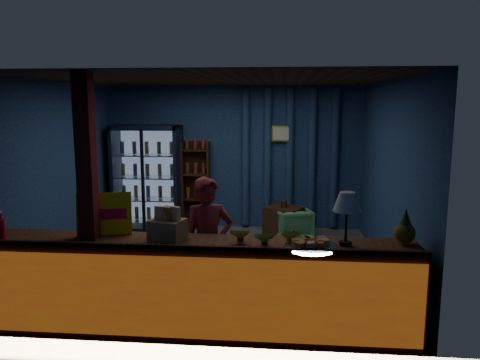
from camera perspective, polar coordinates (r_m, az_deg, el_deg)
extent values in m
plane|color=#515154|center=(6.76, -2.51, -10.47)|extent=(4.60, 4.60, 0.00)
plane|color=navy|center=(8.60, -0.62, 2.76)|extent=(4.60, 0.00, 4.60)
plane|color=navy|center=(4.30, -6.55, -4.07)|extent=(4.60, 0.00, 4.60)
plane|color=navy|center=(7.11, -21.28, 0.71)|extent=(0.00, 4.40, 4.40)
plane|color=navy|center=(6.53, 17.82, 0.18)|extent=(0.00, 4.40, 4.40)
plane|color=#472D19|center=(6.36, -2.68, 12.13)|extent=(4.60, 4.60, 0.00)
cube|color=brown|center=(4.84, -5.63, -12.79)|extent=(4.40, 0.55, 0.95)
cube|color=red|center=(4.57, -6.33, -14.14)|extent=(4.35, 0.02, 0.81)
cube|color=#3C2213|center=(4.42, -6.39, -8.15)|extent=(4.40, 0.04, 0.04)
cube|color=maroon|center=(4.90, -17.97, -2.82)|extent=(0.16, 0.16, 2.60)
cube|color=black|center=(8.86, -10.69, 0.51)|extent=(1.20, 0.06, 1.90)
cube|color=black|center=(8.78, -14.75, 0.28)|extent=(0.06, 0.60, 1.90)
cube|color=black|center=(8.46, -7.47, 0.18)|extent=(0.06, 0.60, 1.90)
cube|color=black|center=(8.51, -11.38, 6.29)|extent=(1.20, 0.60, 0.08)
cube|color=black|center=(8.79, -10.99, -5.64)|extent=(1.20, 0.60, 0.08)
cube|color=#99B2D8|center=(8.81, -10.78, 0.46)|extent=(1.08, 0.02, 1.74)
cube|color=white|center=(8.34, -11.72, -0.08)|extent=(1.12, 0.02, 1.78)
cube|color=black|center=(8.32, -11.76, -0.10)|extent=(0.05, 0.05, 1.80)
cube|color=silver|center=(8.76, -11.02, -4.81)|extent=(1.08, 0.48, 0.02)
cylinder|color=#B05B19|center=(8.86, -13.85, -3.88)|extent=(0.07, 0.07, 0.22)
cylinder|color=#1B5B16|center=(8.79, -12.46, -3.93)|extent=(0.07, 0.07, 0.22)
cylinder|color=#B2901B|center=(8.73, -11.04, -3.99)|extent=(0.07, 0.07, 0.22)
cylinder|color=navy|center=(8.67, -9.61, -4.04)|extent=(0.07, 0.07, 0.22)
cylinder|color=maroon|center=(8.61, -8.16, -4.08)|extent=(0.07, 0.07, 0.22)
cube|color=silver|center=(8.67, -11.10, -2.25)|extent=(1.08, 0.48, 0.02)
cylinder|color=#1B5B16|center=(8.78, -13.95, -1.34)|extent=(0.07, 0.07, 0.22)
cylinder|color=#B2901B|center=(8.71, -12.55, -1.37)|extent=(0.07, 0.07, 0.22)
cylinder|color=navy|center=(8.64, -11.13, -1.41)|extent=(0.07, 0.07, 0.22)
cylinder|color=maroon|center=(8.58, -9.69, -1.44)|extent=(0.07, 0.07, 0.22)
cylinder|color=#B05B19|center=(8.53, -8.22, -1.47)|extent=(0.07, 0.07, 0.22)
cube|color=silver|center=(8.60, -11.19, 0.36)|extent=(1.08, 0.48, 0.02)
cylinder|color=#B2901B|center=(8.72, -14.05, 1.24)|extent=(0.07, 0.07, 0.22)
cylinder|color=navy|center=(8.64, -12.64, 1.23)|extent=(0.07, 0.07, 0.22)
cylinder|color=maroon|center=(8.58, -11.21, 1.22)|extent=(0.07, 0.07, 0.22)
cylinder|color=#B05B19|center=(8.52, -9.76, 1.21)|extent=(0.07, 0.07, 0.22)
cylinder|color=#1B5B16|center=(8.46, -8.29, 1.19)|extent=(0.07, 0.07, 0.22)
cube|color=silver|center=(8.54, -11.27, 3.01)|extent=(1.08, 0.48, 0.02)
cylinder|color=navy|center=(8.67, -14.16, 3.86)|extent=(0.07, 0.07, 0.22)
cylinder|color=maroon|center=(8.60, -12.74, 3.87)|extent=(0.07, 0.07, 0.22)
cylinder|color=#B05B19|center=(8.53, -11.30, 3.88)|extent=(0.07, 0.07, 0.22)
cylinder|color=#1B5B16|center=(8.47, -9.84, 3.88)|extent=(0.07, 0.07, 0.22)
cylinder|color=#B2901B|center=(8.42, -8.35, 3.89)|extent=(0.07, 0.07, 0.22)
cube|color=#3C2213|center=(8.72, -5.23, -0.51)|extent=(0.50, 0.02, 1.60)
cube|color=#3C2213|center=(8.64, -6.92, -0.63)|extent=(0.03, 0.28, 1.60)
cube|color=#3C2213|center=(8.55, -3.83, -0.68)|extent=(0.03, 0.28, 1.60)
cube|color=#3C2213|center=(8.74, -5.31, -5.18)|extent=(0.46, 0.26, 0.02)
cube|color=#3C2213|center=(8.64, -5.36, -2.29)|extent=(0.46, 0.26, 0.02)
cube|color=#3C2213|center=(8.56, -5.40, 0.66)|extent=(0.46, 0.26, 0.02)
cube|color=#3C2213|center=(8.50, -5.45, 3.66)|extent=(0.46, 0.26, 0.02)
cylinder|color=navy|center=(8.52, 0.68, 2.70)|extent=(0.14, 0.14, 2.50)
cylinder|color=navy|center=(8.50, 3.37, 2.67)|extent=(0.14, 0.14, 2.50)
cylinder|color=navy|center=(8.49, 6.07, 2.63)|extent=(0.14, 0.14, 2.50)
cylinder|color=navy|center=(8.51, 8.77, 2.58)|extent=(0.14, 0.14, 2.50)
cylinder|color=navy|center=(8.54, 11.45, 2.53)|extent=(0.14, 0.14, 2.50)
cube|color=yellow|center=(8.41, 5.11, 5.66)|extent=(0.36, 0.03, 0.28)
cube|color=silver|center=(8.39, 5.11, 5.65)|extent=(0.30, 0.01, 0.22)
imported|color=maroon|center=(5.15, -3.88, -8.02)|extent=(0.64, 0.53, 1.51)
imported|color=#54A867|center=(7.99, 6.46, -5.37)|extent=(0.71, 0.73, 0.53)
cube|color=#3C2213|center=(8.07, 5.34, -5.18)|extent=(0.72, 0.64, 0.54)
cylinder|color=#3C2213|center=(7.99, 5.37, -2.93)|extent=(0.11, 0.11, 0.11)
cube|color=yellow|center=(5.01, -16.21, -3.99)|extent=(0.56, 0.24, 0.44)
cube|color=red|center=(4.99, -16.30, -4.04)|extent=(0.45, 0.15, 0.11)
cylinder|color=red|center=(5.21, -27.13, -5.44)|extent=(0.09, 0.09, 0.21)
cylinder|color=red|center=(5.18, -27.25, -3.86)|extent=(0.04, 0.04, 0.08)
cube|color=#9E744C|center=(4.71, -8.81, -6.03)|extent=(0.38, 0.34, 0.21)
cube|color=orange|center=(4.70, -9.73, -3.93)|extent=(0.10, 0.08, 0.13)
cube|color=orange|center=(4.66, -8.87, -4.02)|extent=(0.10, 0.08, 0.13)
cube|color=orange|center=(4.63, -7.99, -4.11)|extent=(0.10, 0.08, 0.13)
cube|color=#9E744C|center=(4.73, -8.41, -6.15)|extent=(0.33, 0.29, 0.18)
cube|color=orange|center=(4.73, -9.16, -4.38)|extent=(0.08, 0.07, 0.11)
cube|color=orange|center=(4.69, -8.45, -4.46)|extent=(0.08, 0.07, 0.11)
cube|color=orange|center=(4.66, -7.73, -4.55)|extent=(0.08, 0.07, 0.11)
cylinder|color=silver|center=(4.49, 8.64, -8.00)|extent=(0.51, 0.51, 0.03)
cube|color=orange|center=(4.48, 9.93, -7.50)|extent=(0.11, 0.08, 0.06)
cube|color=orange|center=(4.55, 9.49, -7.24)|extent=(0.13, 0.13, 0.06)
cube|color=orange|center=(4.57, 8.58, -7.13)|extent=(0.08, 0.11, 0.06)
cube|color=orange|center=(4.54, 7.70, -7.23)|extent=(0.13, 0.13, 0.06)
cube|color=orange|center=(4.47, 7.36, -7.48)|extent=(0.11, 0.08, 0.06)
cube|color=orange|center=(4.41, 7.78, -7.75)|extent=(0.13, 0.13, 0.06)
cube|color=orange|center=(4.38, 8.73, -7.87)|extent=(0.08, 0.11, 0.06)
cube|color=orange|center=(4.41, 9.62, -7.76)|extent=(0.13, 0.13, 0.06)
cylinder|color=black|center=(4.62, 12.73, -7.55)|extent=(0.12, 0.12, 0.04)
cylinder|color=black|center=(4.57, 12.82, -5.34)|extent=(0.02, 0.02, 0.37)
cone|color=white|center=(4.52, 12.92, -2.59)|extent=(0.27, 0.27, 0.18)
sphere|color=olive|center=(4.79, 19.44, -6.10)|extent=(0.20, 0.20, 0.20)
cone|color=#27521C|center=(4.75, 19.56, -4.16)|extent=(0.11, 0.11, 0.16)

